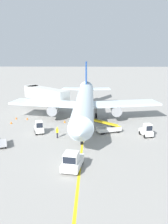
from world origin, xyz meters
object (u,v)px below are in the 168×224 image
at_px(baggage_tug_near_wing, 147,131).
at_px(safety_cone_wingtip_right, 65,121).
at_px(pushback_tug, 72,161).
at_px(safety_cone_nose_left, 16,118).
at_px(baggage_cart_loaded, 1,143).
at_px(safety_cone_tail_area, 148,130).
at_px(safety_cone_wingtip_left, 27,118).
at_px(baggage_tug_by_cargo_door, 39,128).
at_px(jet_bridge, 43,94).
at_px(airliner, 84,102).
at_px(belt_loader_forward_hold, 108,128).
at_px(ground_crew_marshaller, 57,132).
at_px(safety_cone_nose_right, 11,123).

height_order(baggage_tug_near_wing, safety_cone_wingtip_right, baggage_tug_near_wing).
height_order(pushback_tug, safety_cone_wingtip_right, pushback_tug).
bearing_deg(safety_cone_nose_left, baggage_cart_loaded, -82.48).
distance_m(safety_cone_wingtip_right, safety_cone_tail_area, 14.73).
relative_size(safety_cone_nose_left, safety_cone_wingtip_left, 1.00).
height_order(baggage_tug_by_cargo_door, baggage_cart_loaded, baggage_tug_by_cargo_door).
bearing_deg(safety_cone_tail_area, jet_bridge, 143.83).
xyz_separation_m(safety_cone_nose_left, safety_cone_wingtip_right, (9.46, -2.02, 0.00)).
xyz_separation_m(airliner, safety_cone_wingtip_left, (-10.85, 0.11, -3.20)).
relative_size(belt_loader_forward_hold, safety_cone_wingtip_left, 11.67).
xyz_separation_m(jet_bridge, pushback_tug, (8.24, -27.55, -2.55)).
distance_m(airliner, belt_loader_forward_hold, 8.38).
xyz_separation_m(ground_crew_marshaller, safety_cone_nose_right, (-9.19, 6.95, -0.69)).
xyz_separation_m(baggage_tug_by_cargo_door, safety_cone_wingtip_right, (3.47, 5.84, -0.71)).
bearing_deg(jet_bridge, airliner, -41.55).
bearing_deg(baggage_tug_near_wing, airliner, 138.33).
distance_m(baggage_tug_by_cargo_door, belt_loader_forward_hold, 10.97).
height_order(baggage_tug_near_wing, safety_cone_nose_right, baggage_tug_near_wing).
bearing_deg(baggage_cart_loaded, pushback_tug, -32.05).
bearing_deg(baggage_tug_near_wing, belt_loader_forward_hold, 163.64).
xyz_separation_m(baggage_tug_near_wing, safety_cone_tail_area, (0.81, 2.37, -0.71)).
xyz_separation_m(pushback_tug, belt_loader_forward_hold, (4.89, 12.49, -0.22)).
bearing_deg(safety_cone_nose_left, baggage_tug_by_cargo_door, -52.73).
bearing_deg(ground_crew_marshaller, airliner, 67.84).
xyz_separation_m(baggage_cart_loaded, safety_cone_wingtip_right, (7.70, 11.26, -0.25)).
bearing_deg(safety_cone_wingtip_left, baggage_tug_by_cargo_door, -63.44).
relative_size(baggage_tug_by_cargo_door, belt_loader_forward_hold, 0.52).
bearing_deg(belt_loader_forward_hold, safety_cone_nose_right, 165.71).
distance_m(safety_cone_nose_left, safety_cone_wingtip_left, 2.17).
relative_size(jet_bridge, baggage_tug_near_wing, 4.15).
height_order(baggage_tug_by_cargo_door, safety_cone_wingtip_right, baggage_tug_by_cargo_door).
distance_m(jet_bridge, ground_crew_marshaller, 18.66).
xyz_separation_m(safety_cone_wingtip_right, safety_cone_tail_area, (14.01, -4.52, 0.00)).
relative_size(baggage_tug_by_cargo_door, baggage_cart_loaded, 0.71).
bearing_deg(baggage_cart_loaded, ground_crew_marshaller, 24.85).
height_order(jet_bridge, safety_cone_wingtip_right, jet_bridge).
distance_m(jet_bridge, baggage_tug_by_cargo_door, 16.06).
distance_m(jet_bridge, safety_cone_nose_right, 11.89).
relative_size(baggage_cart_loaded, safety_cone_nose_left, 8.61).
distance_m(ground_crew_marshaller, safety_cone_nose_left, 13.46).
distance_m(baggage_cart_loaded, safety_cone_nose_left, 13.40).
bearing_deg(safety_cone_wingtip_right, belt_loader_forward_hold, -34.89).
distance_m(baggage_tug_by_cargo_door, safety_cone_nose_right, 7.85).
bearing_deg(airliner, baggage_cart_loaded, -131.00).
height_order(baggage_tug_near_wing, safety_cone_nose_left, baggage_tug_near_wing).
bearing_deg(belt_loader_forward_hold, baggage_tug_by_cargo_door, -176.74).
distance_m(safety_cone_nose_left, safety_cone_nose_right, 2.91).
height_order(pushback_tug, baggage_tug_by_cargo_door, pushback_tug).
relative_size(belt_loader_forward_hold, ground_crew_marshaller, 3.02).
distance_m(pushback_tug, safety_cone_nose_right, 20.74).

